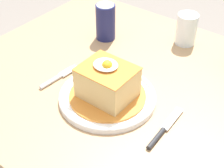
# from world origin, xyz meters

# --- Properties ---
(dining_table) EXTENTS (1.16, 0.83, 0.75)m
(dining_table) POSITION_xyz_m (0.00, 0.00, 0.63)
(dining_table) COLOR #A87F56
(dining_table) RESTS_ON ground_plane
(main_plate) EXTENTS (0.26, 0.26, 0.02)m
(main_plate) POSITION_xyz_m (-0.08, -0.09, 0.76)
(main_plate) COLOR white
(main_plate) RESTS_ON dining_table
(sandwich_meal) EXTENTS (0.21, 0.21, 0.12)m
(sandwich_meal) POSITION_xyz_m (-0.08, -0.09, 0.81)
(sandwich_meal) COLOR orange
(sandwich_meal) RESTS_ON main_plate
(fork) EXTENTS (0.03, 0.14, 0.01)m
(fork) POSITION_xyz_m (-0.25, -0.12, 0.76)
(fork) COLOR silver
(fork) RESTS_ON dining_table
(knife) EXTENTS (0.02, 0.17, 0.01)m
(knife) POSITION_xyz_m (0.10, -0.12, 0.76)
(knife) COLOR #262628
(knife) RESTS_ON dining_table
(soda_can) EXTENTS (0.07, 0.07, 0.12)m
(soda_can) POSITION_xyz_m (-0.28, 0.16, 0.81)
(soda_can) COLOR #191E51
(soda_can) RESTS_ON dining_table
(drinking_glass) EXTENTS (0.07, 0.07, 0.10)m
(drinking_glass) POSITION_xyz_m (-0.05, 0.29, 0.80)
(drinking_glass) COLOR #3F2314
(drinking_glass) RESTS_ON dining_table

